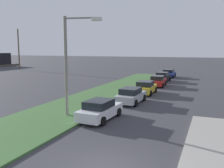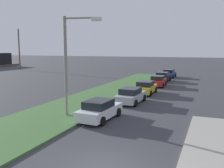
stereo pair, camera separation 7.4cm
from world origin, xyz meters
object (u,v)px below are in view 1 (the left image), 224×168
parked_car_silver (131,96)px  distant_utility_pole (19,49)px  parked_car_yellow (146,88)px  parked_car_red (158,81)px  parked_car_white (100,110)px  streetlight (70,59)px  parked_car_blue (169,73)px  parked_car_black (163,77)px

parked_car_silver → distant_utility_pole: size_ratio=0.44×
parked_car_yellow → parked_car_red: same height
parked_car_white → parked_car_silver: (6.26, -0.40, 0.00)m
distant_utility_pole → streetlight: bearing=-133.5°
distant_utility_pole → parked_car_yellow: bearing=-119.5°
parked_car_white → parked_car_blue: (29.51, -0.18, 0.00)m
parked_car_silver → distant_utility_pole: distant_utility_pole is taller
parked_car_white → distant_utility_pole: bearing=51.2°
parked_car_white → parked_car_black: (23.50, -0.17, 0.00)m
parked_car_yellow → distant_utility_pole: 43.57m
parked_car_black → streetlight: 24.01m
parked_car_silver → parked_car_black: (17.23, 0.23, 0.00)m
parked_car_silver → parked_car_yellow: 5.40m
parked_car_black → parked_car_silver: bearing=-177.2°
parked_car_silver → parked_car_yellow: (5.40, -0.04, 0.00)m
parked_car_red → streetlight: (-18.13, 2.88, 3.67)m
parked_car_red → distant_utility_pole: (14.99, 37.83, 4.28)m
parked_car_white → parked_car_black: same height
parked_car_yellow → distant_utility_pole: size_ratio=0.43×
parked_car_white → parked_car_silver: bearing=-0.9°
parked_car_white → parked_car_black: 23.50m
parked_car_white → parked_car_yellow: bearing=0.6°
parked_car_white → parked_car_red: 18.04m
streetlight → parked_car_red: bearing=-9.0°
parked_car_black → parked_car_red: bearing=-174.1°
parked_car_yellow → parked_car_black: 11.83m
parked_car_yellow → parked_car_blue: (17.85, 0.25, 0.00)m
distant_utility_pole → parked_car_blue: bearing=-95.4°
parked_car_red → parked_car_silver: bearing=177.1°
parked_car_silver → parked_car_red: (11.77, -0.14, 0.00)m
parked_car_yellow → parked_car_red: 6.37m
parked_car_blue → parked_car_red: bearing=-176.0°
parked_car_white → distant_utility_pole: (33.03, 37.30, 4.28)m
parked_car_black → streetlight: size_ratio=0.58×
parked_car_yellow → distant_utility_pole: bearing=60.0°
streetlight → parked_car_silver: bearing=-23.3°
parked_car_red → streetlight: 18.72m
parked_car_white → parked_car_yellow: same height
parked_car_black → distant_utility_pole: 38.90m
parked_car_white → streetlight: size_ratio=0.58×
parked_car_red → distant_utility_pole: size_ratio=0.44×
parked_car_blue → distant_utility_pole: size_ratio=0.44×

